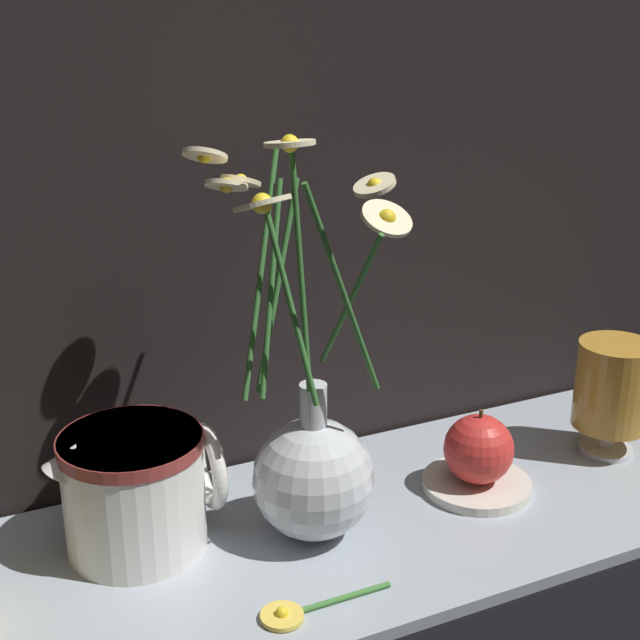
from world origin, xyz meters
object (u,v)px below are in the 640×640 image
at_px(tea_glass, 613,387).
at_px(orange_fruit, 480,450).
at_px(vase_with_flowers, 313,463).
at_px(ceramic_pitcher, 136,486).

relative_size(tea_glass, orange_fruit, 1.62).
height_order(tea_glass, orange_fruit, tea_glass).
bearing_deg(vase_with_flowers, ceramic_pitcher, 161.88).
bearing_deg(ceramic_pitcher, orange_fruit, -8.61).
distance_m(tea_glass, orange_fruit, 0.18).
xyz_separation_m(vase_with_flowers, tea_glass, (0.36, 0.01, 0.00)).
xyz_separation_m(ceramic_pitcher, orange_fruit, (0.34, -0.05, -0.02)).
bearing_deg(ceramic_pitcher, vase_with_flowers, -18.12).
distance_m(vase_with_flowers, tea_glass, 0.36).
distance_m(ceramic_pitcher, orange_fruit, 0.34).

